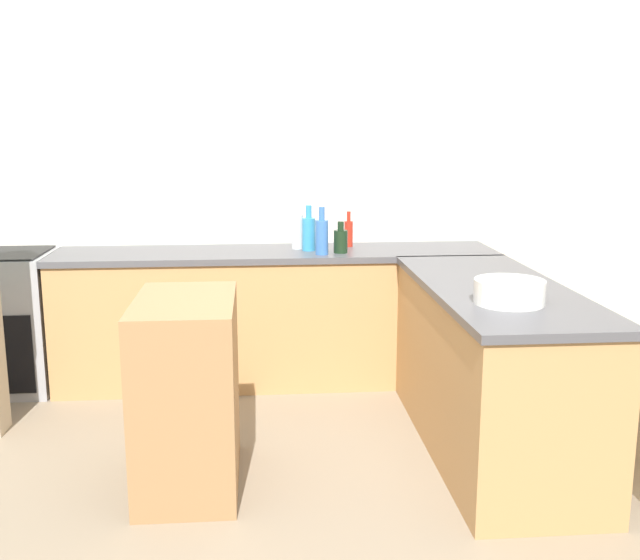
% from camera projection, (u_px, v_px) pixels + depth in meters
% --- Properties ---
extents(ground_plane, '(14.00, 14.00, 0.00)m').
position_uv_depth(ground_plane, '(292.00, 541.00, 3.08)').
color(ground_plane, gray).
extents(wall_back, '(8.00, 0.06, 2.70)m').
position_uv_depth(wall_back, '(274.00, 175.00, 5.08)').
color(wall_back, silver).
rests_on(wall_back, ground_plane).
extents(counter_back, '(2.86, 0.62, 0.88)m').
position_uv_depth(counter_back, '(277.00, 316.00, 4.95)').
color(counter_back, tan).
rests_on(counter_back, ground_plane).
extents(counter_peninsula, '(0.69, 1.80, 0.88)m').
position_uv_depth(counter_peninsula, '(492.00, 368.00, 3.89)').
color(counter_peninsula, tan).
rests_on(counter_peninsula, ground_plane).
extents(island_table, '(0.46, 0.77, 0.90)m').
position_uv_depth(island_table, '(188.00, 393.00, 3.50)').
color(island_table, '#997047').
rests_on(island_table, ground_plane).
extents(mixing_bowl, '(0.32, 0.32, 0.11)m').
position_uv_depth(mixing_bowl, '(509.00, 292.00, 3.40)').
color(mixing_bowl, white).
rests_on(mixing_bowl, counter_peninsula).
extents(water_bottle_blue, '(0.08, 0.08, 0.30)m').
position_uv_depth(water_bottle_blue, '(322.00, 236.00, 4.69)').
color(water_bottle_blue, '#386BB7').
rests_on(water_bottle_blue, counter_back).
extents(dish_soap_bottle, '(0.09, 0.09, 0.29)m').
position_uv_depth(dish_soap_bottle, '(309.00, 233.00, 4.83)').
color(dish_soap_bottle, '#338CBF').
rests_on(dish_soap_bottle, counter_back).
extents(vinegar_bottle_clear, '(0.08, 0.08, 0.31)m').
position_uv_depth(vinegar_bottle_clear, '(297.00, 230.00, 4.91)').
color(vinegar_bottle_clear, silver).
rests_on(vinegar_bottle_clear, counter_back).
extents(wine_bottle_dark, '(0.09, 0.09, 0.20)m').
position_uv_depth(wine_bottle_dark, '(341.00, 240.00, 4.76)').
color(wine_bottle_dark, black).
rests_on(wine_bottle_dark, counter_back).
extents(hot_sauce_bottle, '(0.06, 0.06, 0.24)m').
position_uv_depth(hot_sauce_bottle, '(349.00, 233.00, 5.00)').
color(hot_sauce_bottle, red).
rests_on(hot_sauce_bottle, counter_back).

